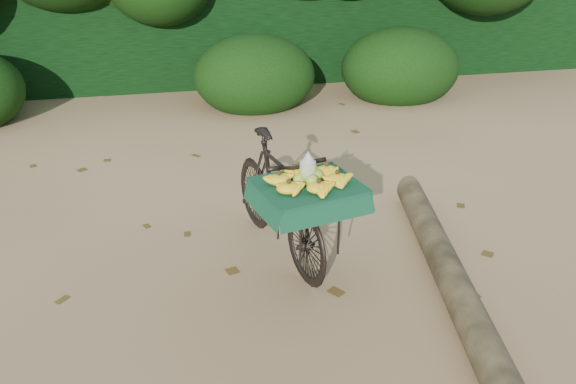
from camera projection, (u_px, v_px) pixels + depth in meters
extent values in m
plane|color=tan|center=(176.00, 243.00, 5.96)|extent=(80.00, 80.00, 0.00)
imported|color=black|center=(278.00, 198.00, 5.58)|extent=(0.94, 1.96, 1.13)
cube|color=black|center=(308.00, 187.00, 4.93)|extent=(0.51, 0.58, 0.03)
cube|color=#124427|center=(308.00, 185.00, 4.92)|extent=(0.95, 0.84, 0.01)
ellipsoid|color=olive|center=(317.00, 176.00, 4.93)|extent=(0.11, 0.09, 0.12)
ellipsoid|color=olive|center=(305.00, 175.00, 4.95)|extent=(0.11, 0.09, 0.12)
ellipsoid|color=olive|center=(299.00, 180.00, 4.87)|extent=(0.11, 0.09, 0.12)
ellipsoid|color=olive|center=(312.00, 181.00, 4.84)|extent=(0.11, 0.09, 0.12)
cylinder|color=#EAE5C6|center=(308.00, 172.00, 4.88)|extent=(0.13, 0.13, 0.17)
cylinder|color=brown|center=(454.00, 285.00, 5.06)|extent=(0.98, 3.73, 0.27)
cube|color=black|center=(156.00, 32.00, 11.15)|extent=(26.00, 1.80, 1.80)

